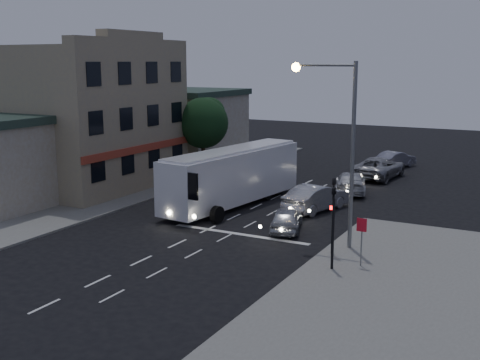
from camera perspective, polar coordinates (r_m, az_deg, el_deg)
The scene contains 17 objects.
ground at distance 31.65m, azimuth -4.94°, elevation -5.56°, with size 120.00×120.00×0.00m, color black.
sidewalk_near at distance 23.50m, azimuth 17.45°, elevation -12.00°, with size 12.00×24.00×0.12m, color slate.
sidewalk_far at distance 45.50m, azimuth -13.27°, elevation -0.56°, with size 12.00×50.00×0.12m, color slate.
road_markings at distance 33.76m, azimuth -0.05°, elevation -4.44°, with size 8.00×30.55×0.01m.
tour_bus at distance 38.24m, azimuth -0.68°, elevation 0.47°, with size 3.94×12.19×3.67m.
car_suv at distance 32.91m, azimuth 4.42°, elevation -3.70°, with size 1.56×3.88×1.32m, color #A3A7AF.
car_sedan_a at distance 37.41m, azimuth 7.22°, elevation -1.68°, with size 1.74×4.99×1.65m, color #A6A7AD.
car_sedan_b at distance 42.89m, azimuth 10.44°, elevation -0.24°, with size 2.05×5.03×1.46m, color silver.
car_sedan_c at distance 48.74m, azimuth 13.04°, elevation 1.15°, with size 2.78×6.03×1.68m, color #97979C.
car_extra at distance 53.88m, azimuth 14.50°, elevation 1.90°, with size 1.52×4.36×1.44m, color gray.
traffic_signal_main at distance 28.45m, azimuth 8.83°, elevation -2.53°, with size 0.25×0.35×4.10m.
traffic_signal_side at distance 26.42m, azimuth 8.84°, elevation -3.60°, with size 0.18×0.15×4.10m.
regulatory_sign at distance 27.23m, azimuth 11.45°, elevation -5.04°, with size 0.45×0.12×2.20m.
streetlight at distance 29.28m, azimuth 9.47°, elevation 4.43°, with size 3.32×0.44×9.00m.
main_building at distance 45.40m, azimuth -14.47°, elevation 5.87°, with size 10.12×12.00×11.00m.
low_building_north at distance 54.74m, azimuth -5.53°, elevation 5.17°, with size 9.40×9.40×6.50m.
street_tree at distance 47.62m, azimuth -3.53°, elevation 5.63°, with size 4.00×4.00×6.20m.
Camera 1 is at (16.56, -25.39, 9.12)m, focal length 45.00 mm.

